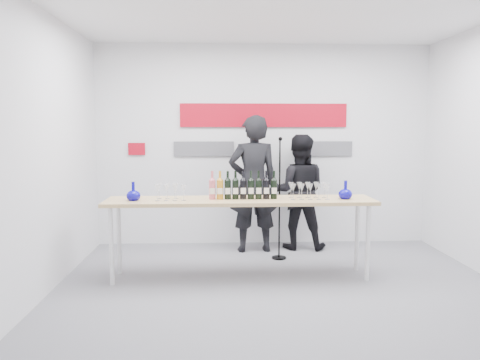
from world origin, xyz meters
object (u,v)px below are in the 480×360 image
at_px(tasting_table, 240,205).
at_px(presenter_left, 253,184).
at_px(mic_stand, 279,222).
at_px(presenter_right, 299,192).

bearing_deg(tasting_table, presenter_left, 78.41).
bearing_deg(tasting_table, mic_stand, 53.53).
bearing_deg(presenter_right, presenter_left, 21.62).
distance_m(presenter_right, mic_stand, 0.74).
xyz_separation_m(presenter_right, mic_stand, (-0.35, -0.55, -0.33)).
height_order(tasting_table, mic_stand, mic_stand).
relative_size(tasting_table, presenter_left, 1.61).
xyz_separation_m(presenter_left, mic_stand, (0.32, -0.42, -0.47)).
relative_size(presenter_left, mic_stand, 1.18).
distance_m(tasting_table, mic_stand, 1.01).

